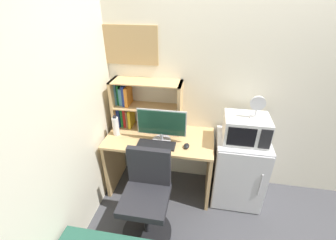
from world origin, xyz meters
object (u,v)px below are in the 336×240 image
at_px(keyboard, 156,145).
at_px(water_bottle, 116,126).
at_px(wall_corkboard, 130,45).
at_px(desk_chair, 147,200).
at_px(microwave, 246,129).
at_px(mini_fridge, 238,169).
at_px(hutch_bookshelf, 137,104).
at_px(monitor, 162,125).
at_px(desk_fan, 257,106).
at_px(computer_mouse, 187,146).

xyz_separation_m(keyboard, water_bottle, (-0.50, 0.14, 0.10)).
bearing_deg(wall_corkboard, desk_chair, -68.12).
bearing_deg(keyboard, microwave, 11.21).
bearing_deg(microwave, mini_fridge, -90.14).
relative_size(microwave, desk_chair, 0.48).
height_order(hutch_bookshelf, monitor, hutch_bookshelf).
bearing_deg(wall_corkboard, hutch_bookshelf, -55.70).
relative_size(desk_fan, desk_chair, 0.25).
distance_m(desk_chair, wall_corkboard, 1.62).
height_order(hutch_bookshelf, computer_mouse, hutch_bookshelf).
bearing_deg(desk_chair, water_bottle, 130.34).
height_order(hutch_bookshelf, mini_fridge, hutch_bookshelf).
bearing_deg(microwave, keyboard, -168.79).
bearing_deg(microwave, computer_mouse, -164.96).
height_order(mini_fridge, wall_corkboard, wall_corkboard).
height_order(monitor, microwave, monitor).
height_order(keyboard, wall_corkboard, wall_corkboard).
relative_size(keyboard, microwave, 0.90).
relative_size(hutch_bookshelf, desk_chair, 0.85).
xyz_separation_m(hutch_bookshelf, water_bottle, (-0.20, -0.22, -0.20)).
height_order(mini_fridge, desk_chair, desk_chair).
height_order(hutch_bookshelf, keyboard, hutch_bookshelf).
height_order(hutch_bookshelf, desk_fan, hutch_bookshelf).
xyz_separation_m(water_bottle, mini_fridge, (1.42, 0.04, -0.46)).
xyz_separation_m(hutch_bookshelf, desk_chair, (0.29, -0.80, -0.66)).
relative_size(mini_fridge, wall_corkboard, 1.34).
bearing_deg(microwave, desk_chair, -145.87).
bearing_deg(microwave, water_bottle, -178.18).
bearing_deg(microwave, wall_corkboard, 167.71).
height_order(desk_chair, wall_corkboard, wall_corkboard).
height_order(microwave, desk_chair, microwave).
height_order(mini_fridge, desk_fan, desk_fan).
relative_size(hutch_bookshelf, keyboard, 1.96).
bearing_deg(desk_chair, computer_mouse, 54.85).
bearing_deg(hutch_bookshelf, microwave, -8.09).
distance_m(water_bottle, desk_fan, 1.52).
xyz_separation_m(desk_chair, wall_corkboard, (-0.36, 0.91, 1.29)).
distance_m(water_bottle, wall_corkboard, 0.90).
height_order(desk_fan, wall_corkboard, wall_corkboard).
xyz_separation_m(monitor, desk_fan, (0.94, 0.07, 0.26)).
bearing_deg(wall_corkboard, microwave, -12.29).
bearing_deg(desk_chair, monitor, 85.35).
distance_m(microwave, desk_chair, 1.24).
height_order(water_bottle, microwave, microwave).
bearing_deg(computer_mouse, water_bottle, 172.04).
relative_size(desk_fan, wall_corkboard, 0.38).
bearing_deg(hutch_bookshelf, water_bottle, -133.01).
bearing_deg(mini_fridge, microwave, 89.86).
bearing_deg(monitor, desk_fan, 4.39).
bearing_deg(desk_fan, hutch_bookshelf, 172.08).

